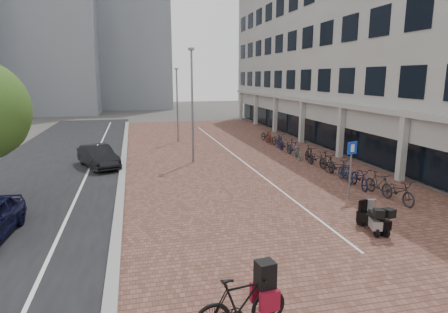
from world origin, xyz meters
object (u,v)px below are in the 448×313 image
(car_dark, at_px, (98,156))
(scooter_mid, at_px, (374,218))
(hero_bike, at_px, (241,303))
(scooter_front, at_px, (373,217))
(parking_sign, at_px, (351,161))

(car_dark, height_order, scooter_mid, car_dark)
(car_dark, xyz_separation_m, hero_bike, (4.13, -16.28, 0.00))
(scooter_front, distance_m, parking_sign, 3.70)
(car_dark, relative_size, hero_bike, 1.84)
(hero_bike, distance_m, scooter_front, 7.15)
(parking_sign, bearing_deg, scooter_mid, -124.15)
(scooter_mid, bearing_deg, car_dark, 117.13)
(car_dark, bearing_deg, hero_bike, -98.13)
(scooter_front, relative_size, parking_sign, 0.58)
(scooter_front, height_order, parking_sign, parking_sign)
(hero_bike, bearing_deg, scooter_mid, -64.54)
(car_dark, xyz_separation_m, parking_sign, (11.10, -8.88, 1.07))
(car_dark, height_order, scooter_front, car_dark)
(car_dark, bearing_deg, parking_sign, -61.02)
(parking_sign, bearing_deg, scooter_front, -124.42)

